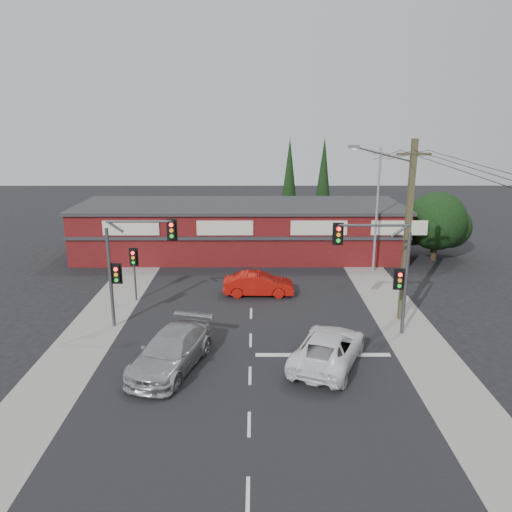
{
  "coord_description": "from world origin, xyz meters",
  "views": [
    {
      "loc": [
        0.21,
        -23.33,
        11.07
      ],
      "look_at": [
        0.29,
        3.0,
        3.71
      ],
      "focal_mm": 35.0,
      "sensor_mm": 36.0,
      "label": 1
    }
  ],
  "objects_px": {
    "red_sedan": "(259,284)",
    "shop_building": "(240,229)",
    "white_suv": "(328,348)",
    "utility_pole": "(406,226)",
    "silver_suv": "(171,351)"
  },
  "relations": [
    {
      "from": "utility_pole",
      "to": "silver_suv",
      "type": "bearing_deg",
      "value": -154.46
    },
    {
      "from": "silver_suv",
      "to": "shop_building",
      "type": "bearing_deg",
      "value": 98.24
    },
    {
      "from": "red_sedan",
      "to": "utility_pole",
      "type": "xyz_separation_m",
      "value": [
        7.9,
        -3.98,
        4.66
      ]
    },
    {
      "from": "red_sedan",
      "to": "utility_pole",
      "type": "height_order",
      "value": "utility_pole"
    },
    {
      "from": "white_suv",
      "to": "utility_pole",
      "type": "relative_size",
      "value": 0.56
    },
    {
      "from": "white_suv",
      "to": "red_sedan",
      "type": "distance_m",
      "value": 9.82
    },
    {
      "from": "red_sedan",
      "to": "shop_building",
      "type": "xyz_separation_m",
      "value": [
        -1.46,
        10.02,
        1.4
      ]
    },
    {
      "from": "shop_building",
      "to": "utility_pole",
      "type": "relative_size",
      "value": 2.73
    },
    {
      "from": "red_sedan",
      "to": "utility_pole",
      "type": "distance_m",
      "value": 10.0
    },
    {
      "from": "white_suv",
      "to": "silver_suv",
      "type": "bearing_deg",
      "value": 25.74
    },
    {
      "from": "white_suv",
      "to": "utility_pole",
      "type": "distance_m",
      "value": 8.5
    },
    {
      "from": "silver_suv",
      "to": "shop_building",
      "type": "distance_m",
      "value": 19.92
    },
    {
      "from": "white_suv",
      "to": "red_sedan",
      "type": "height_order",
      "value": "white_suv"
    },
    {
      "from": "shop_building",
      "to": "utility_pole",
      "type": "height_order",
      "value": "utility_pole"
    },
    {
      "from": "red_sedan",
      "to": "shop_building",
      "type": "bearing_deg",
      "value": 8.93
    }
  ]
}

